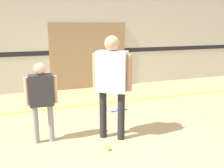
{
  "coord_description": "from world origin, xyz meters",
  "views": [
    {
      "loc": [
        -1.11,
        -3.26,
        1.79
      ],
      "look_at": [
        0.09,
        0.22,
        0.89
      ],
      "focal_mm": 40.0,
      "sensor_mm": 36.0,
      "label": 1
    }
  ],
  "objects": [
    {
      "name": "tennis_ball_by_spare_racket",
      "position": [
        0.46,
        1.35,
        0.03
      ],
      "size": [
        0.07,
        0.07,
        0.07
      ],
      "primitive_type": "sphere",
      "color": "#CCE038",
      "rests_on": "ground_plane"
    },
    {
      "name": "wall_panel",
      "position": [
        0.53,
        3.47,
        0.9
      ],
      "size": [
        2.12,
        0.05,
        1.81
      ],
      "color": "#9E7F56",
      "rests_on": "ground_plane"
    },
    {
      "name": "wall_back",
      "position": [
        0.0,
        3.53,
        1.6
      ],
      "size": [
        16.0,
        0.07,
        3.2
      ],
      "color": "beige",
      "rests_on": "ground_plane"
    },
    {
      "name": "racket_spare_on_floor",
      "position": [
        0.55,
        1.46,
        0.01
      ],
      "size": [
        0.48,
        0.34,
        0.03
      ],
      "rotation": [
        0.0,
        0.0,
        5.95
      ],
      "color": "blue",
      "rests_on": "ground_plane"
    },
    {
      "name": "ground_plane",
      "position": [
        0.0,
        0.0,
        0.0
      ],
      "size": [
        16.0,
        16.0,
        0.0
      ],
      "primitive_type": "plane",
      "color": "tan"
    },
    {
      "name": "person_student_left",
      "position": [
        -0.94,
        0.44,
        0.76
      ],
      "size": [
        0.47,
        0.2,
        1.24
      ],
      "rotation": [
        0.0,
        0.0,
        -0.04
      ],
      "color": "gray",
      "rests_on": "ground_plane"
    },
    {
      "name": "floor_stripe",
      "position": [
        0.0,
        1.94,
        0.0
      ],
      "size": [
        14.4,
        0.1,
        0.01
      ],
      "color": "yellow",
      "rests_on": "ground_plane"
    },
    {
      "name": "person_instructor",
      "position": [
        0.09,
        0.22,
        1.0
      ],
      "size": [
        0.52,
        0.46,
        1.62
      ],
      "rotation": [
        0.0,
        0.0,
        -0.6
      ],
      "color": "#232328",
      "rests_on": "ground_plane"
    },
    {
      "name": "tennis_ball_near_instructor",
      "position": [
        -0.09,
        -0.15,
        0.03
      ],
      "size": [
        0.07,
        0.07,
        0.07
      ],
      "primitive_type": "sphere",
      "color": "#CCE038",
      "rests_on": "ground_plane"
    }
  ]
}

